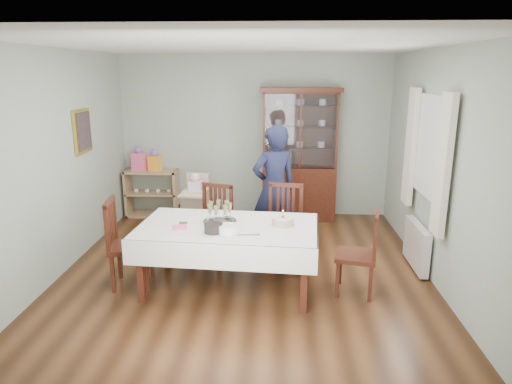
# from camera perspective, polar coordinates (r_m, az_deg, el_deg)

# --- Properties ---
(floor) EXTENTS (5.00, 5.00, 0.00)m
(floor) POSITION_cam_1_polar(r_m,az_deg,el_deg) (5.73, -1.46, -10.19)
(floor) COLOR #593319
(floor) RESTS_ON ground
(room_shell) EXTENTS (5.00, 5.00, 5.00)m
(room_shell) POSITION_cam_1_polar(r_m,az_deg,el_deg) (5.77, -1.18, 7.67)
(room_shell) COLOR #9EAA99
(room_shell) RESTS_ON floor
(dining_table) EXTENTS (2.08, 1.30, 0.76)m
(dining_table) POSITION_cam_1_polar(r_m,az_deg,el_deg) (5.25, -3.48, -8.06)
(dining_table) COLOR #4E1C13
(dining_table) RESTS_ON floor
(china_cabinet) EXTENTS (1.30, 0.48, 2.18)m
(china_cabinet) POSITION_cam_1_polar(r_m,az_deg,el_deg) (7.56, 5.45, 4.89)
(china_cabinet) COLOR #4E1C13
(china_cabinet) RESTS_ON floor
(sideboard) EXTENTS (0.90, 0.38, 0.80)m
(sideboard) POSITION_cam_1_polar(r_m,az_deg,el_deg) (8.02, -12.83, -0.12)
(sideboard) COLOR tan
(sideboard) RESTS_ON floor
(picture_frame) EXTENTS (0.04, 0.48, 0.58)m
(picture_frame) POSITION_cam_1_polar(r_m,az_deg,el_deg) (6.57, -20.87, 7.12)
(picture_frame) COLOR gold
(picture_frame) RESTS_ON room_shell
(window) EXTENTS (0.04, 1.02, 1.22)m
(window) POSITION_cam_1_polar(r_m,az_deg,el_deg) (5.84, 21.05, 5.24)
(window) COLOR white
(window) RESTS_ON room_shell
(curtain_left) EXTENTS (0.07, 0.30, 1.55)m
(curtain_left) POSITION_cam_1_polar(r_m,az_deg,el_deg) (5.26, 22.36, 3.02)
(curtain_left) COLOR silver
(curtain_left) RESTS_ON room_shell
(curtain_right) EXTENTS (0.07, 0.30, 1.55)m
(curtain_right) POSITION_cam_1_polar(r_m,az_deg,el_deg) (6.42, 18.78, 5.34)
(curtain_right) COLOR silver
(curtain_right) RESTS_ON room_shell
(radiator) EXTENTS (0.10, 0.80, 0.55)m
(radiator) POSITION_cam_1_polar(r_m,az_deg,el_deg) (6.14, 19.42, -6.30)
(radiator) COLOR white
(radiator) RESTS_ON floor
(chair_far_left) EXTENTS (0.56, 0.56, 1.00)m
(chair_far_left) POSITION_cam_1_polar(r_m,az_deg,el_deg) (6.03, -5.44, -5.89)
(chair_far_left) COLOR #4E1C13
(chair_far_left) RESTS_ON floor
(chair_far_right) EXTENTS (0.54, 0.54, 1.04)m
(chair_far_right) POSITION_cam_1_polar(r_m,az_deg,el_deg) (5.89, 3.38, -6.23)
(chair_far_right) COLOR #4E1C13
(chair_far_right) RESTS_ON floor
(chair_end_left) EXTENTS (0.52, 0.52, 1.03)m
(chair_end_left) POSITION_cam_1_polar(r_m,az_deg,el_deg) (5.54, -15.40, -8.18)
(chair_end_left) COLOR #4E1C13
(chair_end_left) RESTS_ON floor
(chair_end_right) EXTENTS (0.52, 0.52, 0.96)m
(chair_end_right) POSITION_cam_1_polar(r_m,az_deg,el_deg) (5.30, 12.50, -9.36)
(chair_end_right) COLOR #4E1C13
(chair_end_right) RESTS_ON floor
(woman) EXTENTS (0.75, 0.63, 1.74)m
(woman) POSITION_cam_1_polar(r_m,az_deg,el_deg) (6.26, 2.29, 0.48)
(woman) COLOR #161931
(woman) RESTS_ON floor
(high_chair) EXTENTS (0.52, 0.52, 1.02)m
(high_chair) POSITION_cam_1_polar(r_m,az_deg,el_deg) (6.74, -7.44, -2.77)
(high_chair) COLOR black
(high_chair) RESTS_ON floor
(champagne_tray) EXTENTS (0.39, 0.39, 0.23)m
(champagne_tray) POSITION_cam_1_polar(r_m,az_deg,el_deg) (5.20, -4.56, -3.08)
(champagne_tray) COLOR silver
(champagne_tray) RESTS_ON dining_table
(birthday_cake) EXTENTS (0.27, 0.27, 0.19)m
(birthday_cake) POSITION_cam_1_polar(r_m,az_deg,el_deg) (5.07, 3.38, -3.77)
(birthday_cake) COLOR white
(birthday_cake) RESTS_ON dining_table
(plate_stack_dark) EXTENTS (0.27, 0.27, 0.10)m
(plate_stack_dark) POSITION_cam_1_polar(r_m,az_deg,el_deg) (4.90, -5.34, -4.51)
(plate_stack_dark) COLOR black
(plate_stack_dark) RESTS_ON dining_table
(plate_stack_white) EXTENTS (0.26, 0.26, 0.09)m
(plate_stack_white) POSITION_cam_1_polar(r_m,az_deg,el_deg) (4.87, -3.49, -4.65)
(plate_stack_white) COLOR white
(plate_stack_white) RESTS_ON dining_table
(napkin_stack) EXTENTS (0.18, 0.18, 0.02)m
(napkin_stack) POSITION_cam_1_polar(r_m,az_deg,el_deg) (5.08, -9.47, -4.37)
(napkin_stack) COLOR #FF5D8C
(napkin_stack) RESTS_ON dining_table
(cutlery) EXTENTS (0.13, 0.18, 0.01)m
(cutlery) POSITION_cam_1_polar(r_m,az_deg,el_deg) (5.20, -9.58, -4.00)
(cutlery) COLOR silver
(cutlery) RESTS_ON dining_table
(cake_knife) EXTENTS (0.29, 0.05, 0.01)m
(cake_knife) POSITION_cam_1_polar(r_m,az_deg,el_deg) (4.80, -1.26, -5.40)
(cake_knife) COLOR silver
(cake_knife) RESTS_ON dining_table
(gift_bag_pink) EXTENTS (0.24, 0.18, 0.41)m
(gift_bag_pink) POSITION_cam_1_polar(r_m,az_deg,el_deg) (7.93, -14.46, 3.92)
(gift_bag_pink) COLOR #FF5D8C
(gift_bag_pink) RESTS_ON sideboard
(gift_bag_orange) EXTENTS (0.22, 0.17, 0.36)m
(gift_bag_orange) POSITION_cam_1_polar(r_m,az_deg,el_deg) (7.86, -12.56, 3.77)
(gift_bag_orange) COLOR orange
(gift_bag_orange) RESTS_ON sideboard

